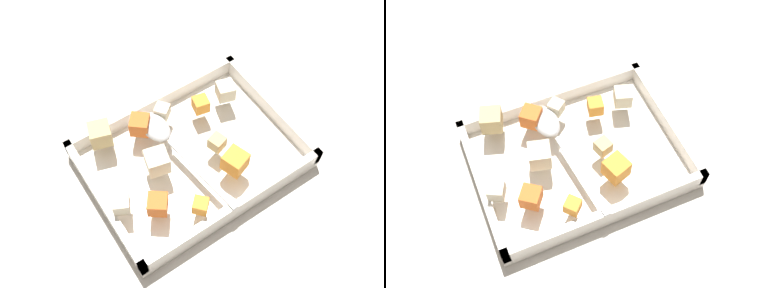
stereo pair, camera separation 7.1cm
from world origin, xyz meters
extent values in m
plane|color=beige|center=(0.00, 0.00, 0.00)|extent=(4.00, 4.00, 0.00)
cube|color=white|center=(-0.01, -0.01, 0.01)|extent=(0.34, 0.25, 0.01)
cube|color=white|center=(-0.01, -0.13, 0.03)|extent=(0.34, 0.01, 0.03)
cube|color=white|center=(-0.01, 0.11, 0.03)|extent=(0.34, 0.01, 0.03)
cube|color=white|center=(-0.18, -0.01, 0.03)|extent=(0.01, 0.25, 0.03)
cube|color=white|center=(0.15, -0.01, 0.03)|extent=(0.01, 0.25, 0.03)
cube|color=orange|center=(-0.05, 0.05, 0.06)|extent=(0.04, 0.04, 0.03)
cube|color=orange|center=(-0.07, -0.07, 0.06)|extent=(0.03, 0.03, 0.02)
cube|color=orange|center=(0.03, 0.08, 0.06)|extent=(0.03, 0.03, 0.02)
cube|color=orange|center=(0.04, -0.09, 0.06)|extent=(0.04, 0.04, 0.03)
cube|color=orange|center=(0.09, 0.05, 0.06)|extent=(0.04, 0.04, 0.03)
cube|color=beige|center=(-0.01, -0.09, 0.06)|extent=(0.03, 0.03, 0.02)
cube|color=tan|center=(-0.05, 0.01, 0.06)|extent=(0.03, 0.03, 0.02)
cube|color=beige|center=(-0.12, -0.07, 0.06)|extent=(0.04, 0.04, 0.03)
cube|color=beige|center=(0.05, -0.01, 0.06)|extent=(0.04, 0.04, 0.03)
cube|color=tan|center=(0.10, -0.10, 0.06)|extent=(0.04, 0.04, 0.03)
cube|color=beige|center=(0.13, 0.02, 0.06)|extent=(0.03, 0.03, 0.02)
ellipsoid|color=silver|center=(0.02, -0.07, 0.05)|extent=(0.05, 0.07, 0.02)
cube|color=silver|center=(0.00, 0.04, 0.05)|extent=(0.03, 0.15, 0.01)
camera|label=1|loc=(0.19, 0.30, 0.66)|focal=42.44mm
camera|label=2|loc=(0.13, 0.33, 0.66)|focal=42.44mm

